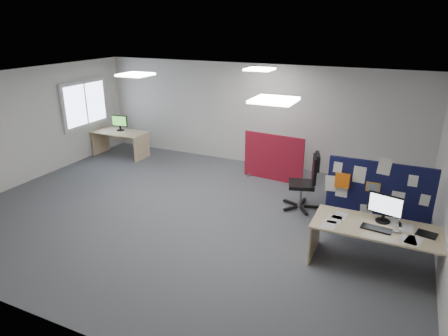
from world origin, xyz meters
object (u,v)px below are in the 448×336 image
at_px(main_desk, 377,235).
at_px(office_chair, 308,178).
at_px(second_desk, 121,137).
at_px(navy_divider, 376,201).
at_px(monitor_second, 120,122).
at_px(monitor_main, 385,207).
at_px(red_divider, 273,158).

relative_size(main_desk, office_chair, 1.65).
distance_m(second_desk, office_chair, 5.88).
bearing_deg(navy_divider, office_chair, 152.89).
bearing_deg(monitor_second, office_chair, -19.53).
xyz_separation_m(main_desk, office_chair, (-1.51, 1.63, 0.11)).
height_order(navy_divider, main_desk, navy_divider).
bearing_deg(monitor_main, second_desk, 173.83).
distance_m(red_divider, second_desk, 4.60).
bearing_deg(main_desk, navy_divider, 97.81).
bearing_deg(navy_divider, red_divider, 142.31).
xyz_separation_m(monitor_second, office_chair, (5.81, -1.28, -0.29)).
height_order(main_desk, monitor_main, monitor_main).
bearing_deg(main_desk, second_desk, 158.64).
distance_m(navy_divider, main_desk, 0.95).
height_order(main_desk, second_desk, same).
relative_size(navy_divider, monitor_main, 3.42).
bearing_deg(red_divider, navy_divider, -32.27).
relative_size(navy_divider, office_chair, 1.51).
xyz_separation_m(monitor_main, red_divider, (-2.70, 2.71, -0.42)).
bearing_deg(navy_divider, main_desk, -82.19).
distance_m(monitor_main, red_divider, 3.85).
relative_size(navy_divider, monitor_second, 3.73).
bearing_deg(red_divider, office_chair, -41.90).
xyz_separation_m(monitor_main, monitor_second, (-7.37, 2.75, -0.02)).
relative_size(navy_divider, second_desk, 1.18).
xyz_separation_m(navy_divider, monitor_second, (-7.19, 1.99, 0.23)).
bearing_deg(red_divider, monitor_second, -174.97).
bearing_deg(monitor_second, monitor_main, -27.53).
relative_size(red_divider, monitor_second, 3.17).
xyz_separation_m(navy_divider, red_divider, (-2.53, 1.96, -0.17)).
xyz_separation_m(main_desk, second_desk, (-7.26, 2.84, -0.02)).
distance_m(navy_divider, second_desk, 7.39).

